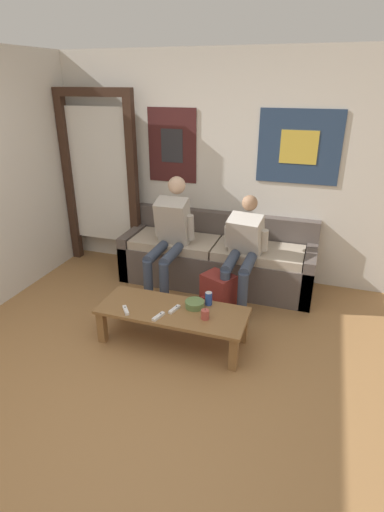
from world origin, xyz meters
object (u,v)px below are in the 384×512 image
ceramic_bowl (195,304)px  drink_can_blue (209,299)px  couch (217,260)px  person_seated_adult (170,234)px  pillar_candle (205,314)px  backpack (217,296)px  coffee_table (173,314)px  game_controller_far_center (158,316)px  game_controller_near_left (126,310)px  game_controller_near_right (174,309)px  person_seated_teen (243,250)px

ceramic_bowl → drink_can_blue: 0.14m
couch → ceramic_bowl: (0.11, -1.18, 0.09)m
couch → person_seated_adult: (-0.45, -0.36, 0.40)m
ceramic_bowl → pillar_candle: size_ratio=1.81×
couch → backpack: size_ratio=4.92×
coffee_table → game_controller_far_center: game_controller_far_center is taller
couch → pillar_candle: 1.36m
drink_can_blue → game_controller_near_left: bearing=-152.2°
backpack → person_seated_adult: bearing=151.8°
backpack → drink_can_blue: bearing=-87.5°
person_seated_adult → game_controller_near_left: (-0.00, -1.08, -0.34)m
game_controller_near_right → ceramic_bowl: bearing=35.9°
pillar_candle → ceramic_bowl: bearing=133.3°
ceramic_bowl → game_controller_far_center: 0.36m
coffee_table → game_controller_near_right: 0.07m
pillar_candle → game_controller_far_center: 0.40m
coffee_table → pillar_candle: bearing=-9.6°
person_seated_teen → game_controller_near_right: person_seated_teen is taller
couch → game_controller_near_left: (-0.45, -1.44, 0.06)m
ceramic_bowl → drink_can_blue: bearing=39.0°
backpack → drink_can_blue: drink_can_blue is taller
couch → pillar_candle: bearing=-79.2°
backpack → game_controller_far_center: bearing=-114.2°
couch → coffee_table: (-0.07, -1.28, -0.00)m
person_seated_teen → backpack: person_seated_teen is taller
person_seated_teen → game_controller_far_center: (-0.50, -1.06, -0.27)m
couch → person_seated_adult: bearing=-141.1°
drink_can_blue → game_controller_far_center: (-0.35, -0.35, -0.05)m
person_seated_adult → game_controller_far_center: size_ratio=8.58×
game_controller_near_right → pillar_candle: bearing=-8.1°
person_seated_teen → pillar_candle: person_seated_teen is taller
person_seated_adult → backpack: size_ratio=2.81×
couch → coffee_table: bearing=-93.0°
backpack → game_controller_near_left: (-0.65, -0.74, 0.14)m
couch → coffee_table: couch is taller
backpack → ceramic_bowl: backpack is taller
ceramic_bowl → game_controller_near_left: bearing=-154.7°
coffee_table → backpack: size_ratio=2.98×
person_seated_teen → drink_can_blue: (-0.16, -0.71, -0.22)m
pillar_candle → game_controller_near_right: pillar_candle is taller
person_seated_adult → ceramic_bowl: person_seated_adult is taller
game_controller_near_left → game_controller_far_center: (0.31, -0.00, 0.00)m
couch → drink_can_blue: bearing=-78.8°
game_controller_near_right → drink_can_blue: bearing=37.2°
pillar_candle → couch: bearing=100.8°
person_seated_adult → backpack: 0.87m
coffee_table → game_controller_near_left: (-0.38, -0.16, 0.07)m
pillar_candle → drink_can_blue: bearing=99.3°
couch → game_controller_near_right: (-0.04, -1.29, 0.06)m
person_seated_teen → game_controller_near_left: 1.36m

